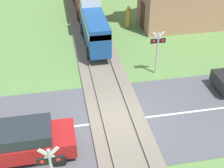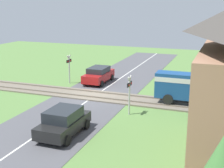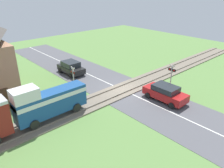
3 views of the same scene
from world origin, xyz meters
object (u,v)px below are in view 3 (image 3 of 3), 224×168
(car_near_crossing, at_px, (165,93))
(car_far_side, at_px, (71,67))
(pedestrian_by_station, at_px, (2,109))
(crossing_signal_east_approach, at_px, (73,76))
(crossing_signal_west_approach, at_px, (172,73))

(car_near_crossing, relative_size, car_far_side, 1.08)
(car_near_crossing, xyz_separation_m, car_far_side, (12.18, 2.88, 0.01))
(pedestrian_by_station, bearing_deg, car_far_side, -64.23)
(car_near_crossing, height_order, crossing_signal_east_approach, crossing_signal_east_approach)
(car_near_crossing, height_order, crossing_signal_west_approach, crossing_signal_west_approach)
(car_near_crossing, relative_size, crossing_signal_east_approach, 1.52)
(car_near_crossing, relative_size, pedestrian_by_station, 2.44)
(crossing_signal_west_approach, xyz_separation_m, pedestrian_by_station, (6.32, 15.24, -1.01))
(crossing_signal_east_approach, relative_size, pedestrian_by_station, 1.61)
(crossing_signal_east_approach, bearing_deg, pedestrian_by_station, 90.37)
(crossing_signal_west_approach, bearing_deg, crossing_signal_east_approach, 51.65)
(car_far_side, xyz_separation_m, crossing_signal_west_approach, (-11.04, -5.47, 0.98))
(car_far_side, distance_m, crossing_signal_west_approach, 12.36)
(car_near_crossing, relative_size, crossing_signal_west_approach, 1.52)
(car_far_side, bearing_deg, car_near_crossing, -166.70)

